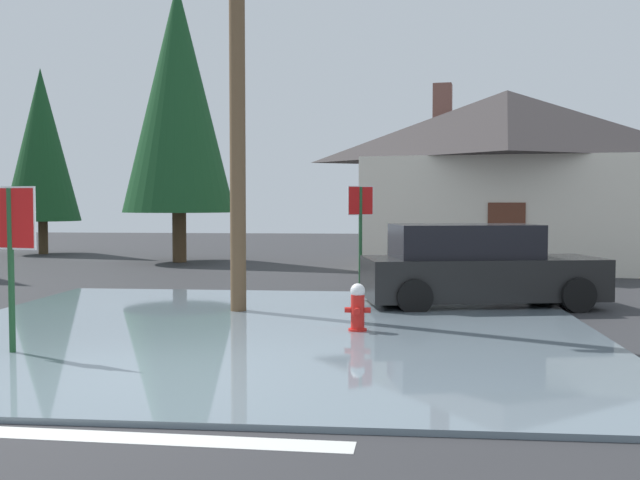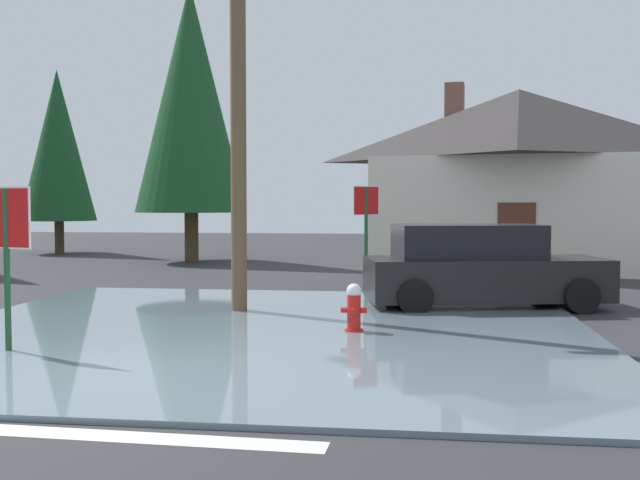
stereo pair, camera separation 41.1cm
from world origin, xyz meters
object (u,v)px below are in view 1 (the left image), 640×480
(fire_hydrant, at_px, (358,310))
(pine_tree_mid_left, at_px, (41,145))
(stop_sign_near, at_px, (10,235))
(pine_tree_short_left, at_px, (178,98))
(parked_car, at_px, (477,268))
(utility_pole, at_px, (237,72))
(stop_sign_far, at_px, (360,217))
(house, at_px, (506,176))

(fire_hydrant, relative_size, pine_tree_mid_left, 0.11)
(stop_sign_near, xyz_separation_m, pine_tree_mid_left, (-8.69, 18.54, 2.66))
(pine_tree_mid_left, xyz_separation_m, pine_tree_short_left, (6.42, -3.32, 1.25))
(parked_car, height_order, pine_tree_short_left, pine_tree_short_left)
(utility_pole, height_order, pine_tree_mid_left, utility_pole)
(utility_pole, distance_m, parked_car, 5.75)
(stop_sign_far, relative_size, house, 0.25)
(stop_sign_far, height_order, pine_tree_short_left, pine_tree_short_left)
(utility_pole, bearing_deg, parked_car, 16.88)
(utility_pole, xyz_separation_m, pine_tree_mid_left, (-10.82, 14.62, -0.05))
(fire_hydrant, xyz_separation_m, pine_tree_short_left, (-6.62, 13.17, 5.10))
(stop_sign_near, height_order, house, house)
(stop_sign_far, relative_size, pine_tree_mid_left, 0.33)
(stop_sign_near, distance_m, parked_car, 8.36)
(stop_sign_near, bearing_deg, pine_tree_mid_left, 115.11)
(house, bearing_deg, pine_tree_mid_left, 166.46)
(stop_sign_near, height_order, parked_car, stop_sign_near)
(utility_pole, bearing_deg, pine_tree_mid_left, 126.50)
(pine_tree_mid_left, relative_size, pine_tree_short_left, 0.77)
(pine_tree_mid_left, bearing_deg, fire_hydrant, -51.67)
(parked_car, bearing_deg, fire_hydrant, -123.62)
(parked_car, relative_size, pine_tree_mid_left, 0.65)
(fire_hydrant, distance_m, utility_pole, 4.87)
(stop_sign_far, bearing_deg, utility_pole, -117.84)
(stop_sign_far, relative_size, pine_tree_short_left, 0.25)
(stop_sign_near, bearing_deg, parked_car, 38.93)
(stop_sign_far, distance_m, parked_car, 3.53)
(house, bearing_deg, fire_hydrant, -107.96)
(house, xyz_separation_m, pine_tree_mid_left, (-17.06, 4.11, 1.40))
(parked_car, bearing_deg, utility_pole, -163.12)
(utility_pole, distance_m, house, 12.31)
(stop_sign_near, xyz_separation_m, pine_tree_short_left, (-2.27, 15.21, 3.91))
(stop_sign_near, bearing_deg, stop_sign_far, 61.76)
(pine_tree_mid_left, bearing_deg, stop_sign_near, -64.89)
(pine_tree_mid_left, distance_m, pine_tree_short_left, 7.33)
(parked_car, xyz_separation_m, pine_tree_short_left, (-8.74, 9.98, 4.73))
(stop_sign_far, bearing_deg, house, 57.81)
(stop_sign_near, bearing_deg, fire_hydrant, 25.12)
(parked_car, distance_m, pine_tree_short_left, 14.09)
(fire_hydrant, bearing_deg, utility_pole, 139.88)
(utility_pole, bearing_deg, fire_hydrant, -40.12)
(stop_sign_near, distance_m, pine_tree_mid_left, 20.64)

